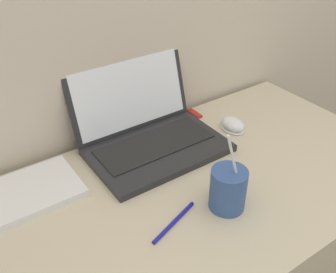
{
  "coord_description": "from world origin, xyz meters",
  "views": [
    {
      "loc": [
        -0.52,
        -0.27,
        1.4
      ],
      "look_at": [
        -0.02,
        0.44,
        0.82
      ],
      "focal_mm": 42.0,
      "sensor_mm": 36.0,
      "label": 1
    }
  ],
  "objects_px": {
    "laptop": "(148,130)",
    "usb_stick": "(194,113)",
    "computer_mouse": "(233,125)",
    "drink_cup": "(228,188)",
    "pen": "(174,222)"
  },
  "relations": [
    {
      "from": "laptop",
      "to": "usb_stick",
      "type": "distance_m",
      "value": 0.23
    },
    {
      "from": "computer_mouse",
      "to": "drink_cup",
      "type": "bearing_deg",
      "value": -134.88
    },
    {
      "from": "laptop",
      "to": "usb_stick",
      "type": "relative_size",
      "value": 6.3
    },
    {
      "from": "drink_cup",
      "to": "computer_mouse",
      "type": "relative_size",
      "value": 2.57
    },
    {
      "from": "drink_cup",
      "to": "usb_stick",
      "type": "bearing_deg",
      "value": 62.17
    },
    {
      "from": "laptop",
      "to": "drink_cup",
      "type": "bearing_deg",
      "value": -87.5
    },
    {
      "from": "laptop",
      "to": "pen",
      "type": "height_order",
      "value": "laptop"
    },
    {
      "from": "computer_mouse",
      "to": "usb_stick",
      "type": "relative_size",
      "value": 1.44
    },
    {
      "from": "usb_stick",
      "to": "pen",
      "type": "relative_size",
      "value": 0.41
    },
    {
      "from": "drink_cup",
      "to": "usb_stick",
      "type": "relative_size",
      "value": 3.7
    },
    {
      "from": "drink_cup",
      "to": "computer_mouse",
      "type": "bearing_deg",
      "value": 45.12
    },
    {
      "from": "computer_mouse",
      "to": "usb_stick",
      "type": "bearing_deg",
      "value": 107.27
    },
    {
      "from": "laptop",
      "to": "computer_mouse",
      "type": "distance_m",
      "value": 0.27
    },
    {
      "from": "pen",
      "to": "usb_stick",
      "type": "bearing_deg",
      "value": 46.7
    },
    {
      "from": "laptop",
      "to": "usb_stick",
      "type": "xyz_separation_m",
      "value": [
        0.22,
        0.06,
        -0.05
      ]
    }
  ]
}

